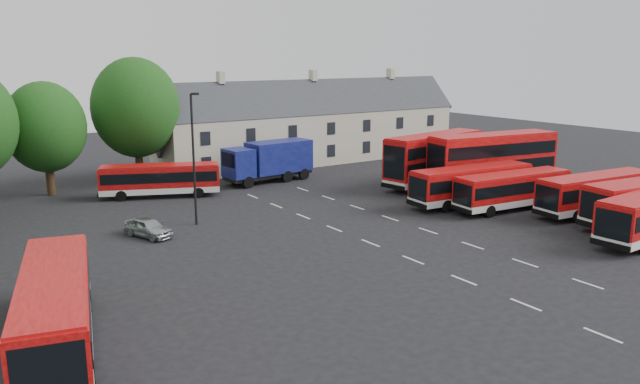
% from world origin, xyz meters
% --- Properties ---
extents(ground, '(140.00, 140.00, 0.00)m').
position_xyz_m(ground, '(0.00, 0.00, 0.00)').
color(ground, black).
rests_on(ground, ground).
extents(lane_markings, '(5.15, 33.80, 0.01)m').
position_xyz_m(lane_markings, '(2.50, 2.00, 0.01)').
color(lane_markings, beige).
rests_on(lane_markings, ground).
extents(terrace_houses, '(35.70, 7.13, 10.06)m').
position_xyz_m(terrace_houses, '(14.00, 30.00, 3.86)').
color(terrace_houses, beige).
rests_on(terrace_houses, ground).
extents(bus_row_c, '(10.69, 3.41, 2.97)m').
position_xyz_m(bus_row_c, '(18.71, -1.53, 1.79)').
color(bus_row_c, silver).
rests_on(bus_row_c, ground).
extents(bus_row_d, '(10.24, 3.23, 2.85)m').
position_xyz_m(bus_row_d, '(14.56, 2.84, 1.71)').
color(bus_row_d, silver).
rests_on(bus_row_d, ground).
extents(bus_row_e, '(10.90, 3.39, 3.03)m').
position_xyz_m(bus_row_e, '(13.15, 5.74, 1.82)').
color(bus_row_e, silver).
rests_on(bus_row_e, ground).
extents(bus_dd_south, '(12.45, 4.47, 4.99)m').
position_xyz_m(bus_dd_south, '(18.71, 8.50, 2.84)').
color(bus_dd_south, silver).
rests_on(bus_dd_south, ground).
extents(bus_dd_north, '(11.71, 4.51, 4.69)m').
position_xyz_m(bus_dd_north, '(16.02, 12.97, 2.67)').
color(bus_dd_north, silver).
rests_on(bus_dd_north, ground).
extents(bus_west, '(5.14, 11.73, 3.23)m').
position_xyz_m(bus_west, '(-19.64, -2.41, 1.94)').
color(bus_west, silver).
rests_on(bus_west, ground).
extents(bus_north, '(9.79, 5.77, 2.74)m').
position_xyz_m(bus_north, '(-6.49, 22.12, 1.65)').
color(bus_north, silver).
rests_on(bus_north, ground).
extents(box_truck, '(8.77, 3.39, 3.75)m').
position_xyz_m(box_truck, '(4.24, 22.58, 2.11)').
color(box_truck, black).
rests_on(box_truck, ground).
extents(silver_car, '(2.72, 4.01, 1.27)m').
position_xyz_m(silver_car, '(-11.26, 11.27, 0.63)').
color(silver_car, '#B2B4BA').
rests_on(silver_car, ground).
extents(lamppost, '(0.63, 0.42, 9.22)m').
position_xyz_m(lamppost, '(-7.42, 12.34, 4.92)').
color(lamppost, black).
rests_on(lamppost, ground).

